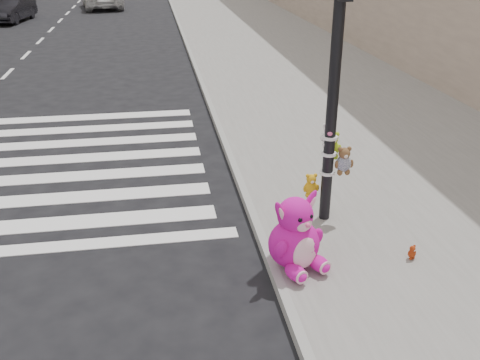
{
  "coord_description": "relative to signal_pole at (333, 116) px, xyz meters",
  "views": [
    {
      "loc": [
        0.17,
        -5.1,
        4.07
      ],
      "look_at": [
        1.34,
        2.05,
        0.75
      ],
      "focal_mm": 40.0,
      "sensor_mm": 36.0,
      "label": 1
    }
  ],
  "objects": [
    {
      "name": "signal_pole",
      "position": [
        0.0,
        0.0,
        0.0
      ],
      "size": [
        0.7,
        0.5,
        4.0
      ],
      "color": "black",
      "rests_on": "sidewalk_near"
    },
    {
      "name": "pink_bunny",
      "position": [
        -0.81,
        -1.25,
        -1.19
      ],
      "size": [
        0.88,
        0.94,
        1.04
      ],
      "rotation": [
        0.0,
        0.0,
        0.41
      ],
      "color": "#D5119D",
      "rests_on": "sidewalk_near"
    },
    {
      "name": "ground",
      "position": [
        -2.62,
        -1.82,
        -1.76
      ],
      "size": [
        120.0,
        120.0,
        0.0
      ],
      "primitive_type": "plane",
      "color": "black",
      "rests_on": "ground"
    },
    {
      "name": "car_dark_far",
      "position": [
        -9.48,
        23.2,
        -1.12
      ],
      "size": [
        1.94,
        4.03,
        1.27
      ],
      "primitive_type": "imported",
      "rotation": [
        0.0,
        0.0,
        -0.16
      ],
      "color": "black",
      "rests_on": "ground"
    },
    {
      "name": "curb_edge",
      "position": [
        -1.07,
        8.18,
        -1.69
      ],
      "size": [
        0.12,
        80.0,
        0.15
      ],
      "primitive_type": "cube",
      "color": "gray",
      "rests_on": "ground"
    },
    {
      "name": "red_teddy",
      "position": [
        0.78,
        -1.32,
        -1.51
      ],
      "size": [
        0.17,
        0.15,
        0.2
      ],
      "primitive_type": null,
      "rotation": [
        0.0,
        0.0,
        0.44
      ],
      "color": "#9E2F0F",
      "rests_on": "sidewalk_near"
    },
    {
      "name": "sidewalk_near",
      "position": [
        2.38,
        8.18,
        -1.69
      ],
      "size": [
        7.0,
        80.0,
        0.14
      ],
      "primitive_type": "cube",
      "color": "slate",
      "rests_on": "ground"
    }
  ]
}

